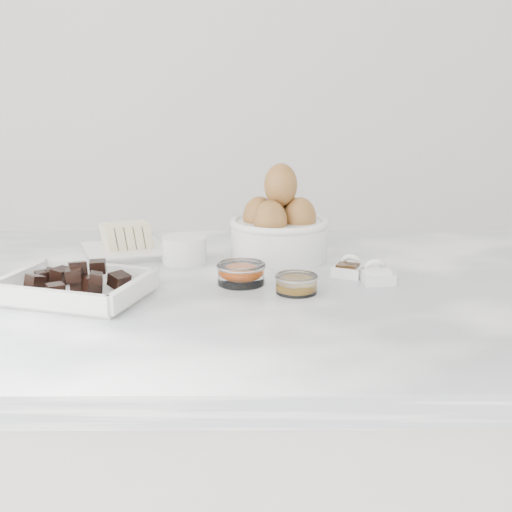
{
  "coord_description": "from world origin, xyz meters",
  "views": [
    {
      "loc": [
        0.01,
        -1.09,
        1.27
      ],
      "look_at": [
        0.02,
        0.03,
        0.98
      ],
      "focal_mm": 50.0,
      "sensor_mm": 36.0,
      "label": 1
    }
  ],
  "objects": [
    {
      "name": "honey_bowl",
      "position": [
        0.08,
        -0.04,
        0.95
      ],
      "size": [
        0.07,
        0.07,
        0.03
      ],
      "color": "white",
      "rests_on": "marble_slab"
    },
    {
      "name": "zest_bowl",
      "position": [
        -0.0,
        0.01,
        0.96
      ],
      "size": [
        0.08,
        0.08,
        0.03
      ],
      "color": "white",
      "rests_on": "marble_slab"
    },
    {
      "name": "salt_spoon",
      "position": [
        0.22,
        0.01,
        0.95
      ],
      "size": [
        0.05,
        0.06,
        0.04
      ],
      "color": "white",
      "rests_on": "marble_slab"
    },
    {
      "name": "vanilla_spoon",
      "position": [
        0.17,
        0.05,
        0.95
      ],
      "size": [
        0.06,
        0.07,
        0.04
      ],
      "color": "white",
      "rests_on": "marble_slab"
    },
    {
      "name": "chocolate_dish",
      "position": [
        -0.25,
        -0.06,
        0.96
      ],
      "size": [
        0.25,
        0.21,
        0.05
      ],
      "color": "white",
      "rests_on": "marble_slab"
    },
    {
      "name": "marble_slab",
      "position": [
        0.0,
        0.0,
        0.92
      ],
      "size": [
        1.2,
        0.8,
        0.04
      ],
      "primitive_type": "cube",
      "color": "white",
      "rests_on": "cabinet"
    },
    {
      "name": "butter_plate",
      "position": [
        -0.22,
        0.19,
        0.96
      ],
      "size": [
        0.18,
        0.18,
        0.06
      ],
      "color": "white",
      "rests_on": "marble_slab"
    },
    {
      "name": "egg_bowl",
      "position": [
        0.06,
        0.17,
        1.0
      ],
      "size": [
        0.18,
        0.18,
        0.17
      ],
      "color": "white",
      "rests_on": "marble_slab"
    },
    {
      "name": "sugar_ramekin",
      "position": [
        -0.11,
        0.14,
        0.97
      ],
      "size": [
        0.08,
        0.08,
        0.05
      ],
      "color": "white",
      "rests_on": "marble_slab"
    }
  ]
}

